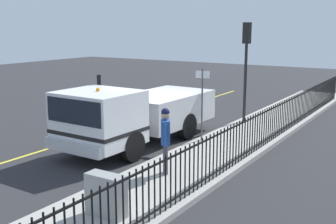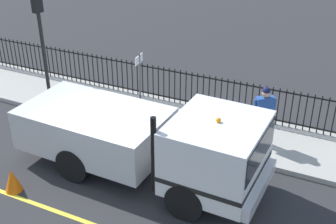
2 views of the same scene
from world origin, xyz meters
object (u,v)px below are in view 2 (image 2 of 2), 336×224
Objects in this scene: traffic_light_near at (40,23)px; traffic_cone at (12,180)px; worker_standing at (264,109)px; street_sign at (140,83)px; work_truck at (157,140)px.

traffic_cone is at bearing 36.05° from traffic_light_near.
worker_standing is 3.72m from street_sign.
street_sign reaches higher than work_truck.
street_sign is at bearing 97.72° from traffic_light_near.
worker_standing is 7.10m from traffic_cone.
traffic_cone is 0.25× the size of street_sign.
work_truck is at bearing 77.92° from traffic_light_near.
work_truck is 1.66× the size of traffic_light_near.
traffic_light_near is at bearing 26.89° from traffic_cone.
traffic_light_near is 3.87m from street_sign.
work_truck is 3.82m from traffic_cone.
work_truck is 2.70× the size of street_sign.
worker_standing is at bearing 104.76° from traffic_light_near.
work_truck reaches higher than worker_standing.
worker_standing is (2.71, -2.08, 0.07)m from work_truck.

